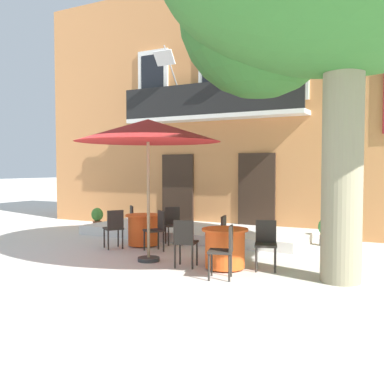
{
  "coord_description": "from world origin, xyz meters",
  "views": [
    {
      "loc": [
        5.3,
        -7.05,
        1.88
      ],
      "look_at": [
        0.09,
        2.44,
        1.3
      ],
      "focal_mm": 41.97,
      "sensor_mm": 36.0,
      "label": 1
    }
  ],
  "objects_px": {
    "cafe_chair_near_tree_3": "(266,241)",
    "cafe_chair_middle_3": "(136,221)",
    "cafe_chair_near_tree_0": "(229,235)",
    "cafe_chair_middle_0": "(114,226)",
    "ground_planter_left": "(97,217)",
    "ground_planter_right": "(325,230)",
    "cafe_table_middle": "(143,230)",
    "cafe_chair_middle_2": "(173,223)",
    "cafe_chair_middle_1": "(157,228)",
    "cafe_chair_near_tree_2": "(225,248)",
    "cafe_chair_near_tree_1": "(185,240)",
    "cafe_table_near_tree": "(225,248)",
    "cafe_umbrella": "(148,131)"
  },
  "relations": [
    {
      "from": "cafe_chair_middle_0",
      "to": "ground_planter_right",
      "type": "relative_size",
      "value": 1.37
    },
    {
      "from": "cafe_chair_middle_1",
      "to": "ground_planter_right",
      "type": "height_order",
      "value": "cafe_chair_middle_1"
    },
    {
      "from": "cafe_chair_middle_1",
      "to": "ground_planter_left",
      "type": "height_order",
      "value": "cafe_chair_middle_1"
    },
    {
      "from": "cafe_chair_near_tree_3",
      "to": "ground_planter_right",
      "type": "relative_size",
      "value": 1.37
    },
    {
      "from": "cafe_table_near_tree",
      "to": "cafe_umbrella",
      "type": "height_order",
      "value": "cafe_umbrella"
    },
    {
      "from": "cafe_chair_middle_1",
      "to": "cafe_umbrella",
      "type": "distance_m",
      "value": 2.37
    },
    {
      "from": "cafe_chair_near_tree_0",
      "to": "ground_planter_right",
      "type": "xyz_separation_m",
      "value": [
        1.31,
        2.75,
        -0.16
      ]
    },
    {
      "from": "cafe_chair_near_tree_3",
      "to": "cafe_chair_middle_0",
      "type": "height_order",
      "value": "same"
    },
    {
      "from": "cafe_chair_near_tree_1",
      "to": "cafe_chair_middle_1",
      "type": "height_order",
      "value": "same"
    },
    {
      "from": "cafe_chair_near_tree_0",
      "to": "cafe_table_middle",
      "type": "xyz_separation_m",
      "value": [
        -2.52,
        0.61,
        -0.14
      ]
    },
    {
      "from": "cafe_chair_near_tree_1",
      "to": "cafe_table_near_tree",
      "type": "bearing_deg",
      "value": 19.82
    },
    {
      "from": "cafe_table_near_tree",
      "to": "cafe_chair_middle_3",
      "type": "bearing_deg",
      "value": 151.61
    },
    {
      "from": "cafe_chair_near_tree_0",
      "to": "cafe_chair_middle_0",
      "type": "relative_size",
      "value": 1.0
    },
    {
      "from": "cafe_chair_near_tree_0",
      "to": "cafe_chair_middle_0",
      "type": "bearing_deg",
      "value": -178.95
    },
    {
      "from": "cafe_chair_near_tree_1",
      "to": "ground_planter_right",
      "type": "bearing_deg",
      "value": 64.42
    },
    {
      "from": "cafe_table_near_tree",
      "to": "cafe_chair_near_tree_2",
      "type": "xyz_separation_m",
      "value": [
        0.31,
        -0.69,
        0.14
      ]
    },
    {
      "from": "cafe_chair_near_tree_0",
      "to": "cafe_chair_middle_1",
      "type": "bearing_deg",
      "value": 173.39
    },
    {
      "from": "cafe_chair_middle_0",
      "to": "ground_planter_left",
      "type": "distance_m",
      "value": 3.68
    },
    {
      "from": "cafe_umbrella",
      "to": "ground_planter_left",
      "type": "bearing_deg",
      "value": 141.73
    },
    {
      "from": "cafe_chair_near_tree_2",
      "to": "cafe_table_middle",
      "type": "relative_size",
      "value": 1.05
    },
    {
      "from": "cafe_table_middle",
      "to": "cafe_chair_near_tree_3",
      "type": "bearing_deg",
      "value": -16.2
    },
    {
      "from": "ground_planter_left",
      "to": "ground_planter_right",
      "type": "height_order",
      "value": "ground_planter_right"
    },
    {
      "from": "cafe_chair_near_tree_0",
      "to": "cafe_chair_middle_1",
      "type": "relative_size",
      "value": 1.0
    },
    {
      "from": "cafe_chair_near_tree_2",
      "to": "cafe_table_near_tree",
      "type": "bearing_deg",
      "value": 114.31
    },
    {
      "from": "cafe_chair_near_tree_1",
      "to": "cafe_chair_middle_0",
      "type": "relative_size",
      "value": 1.0
    },
    {
      "from": "cafe_chair_middle_3",
      "to": "ground_planter_right",
      "type": "xyz_separation_m",
      "value": [
        4.41,
        1.66,
        -0.16
      ]
    },
    {
      "from": "cafe_chair_middle_1",
      "to": "cafe_chair_middle_2",
      "type": "height_order",
      "value": "same"
    },
    {
      "from": "cafe_table_near_tree",
      "to": "cafe_chair_near_tree_3",
      "type": "distance_m",
      "value": 0.77
    },
    {
      "from": "cafe_umbrella",
      "to": "ground_planter_left",
      "type": "relative_size",
      "value": 4.5
    },
    {
      "from": "cafe_chair_middle_1",
      "to": "ground_planter_left",
      "type": "distance_m",
      "value": 4.32
    },
    {
      "from": "ground_planter_left",
      "to": "cafe_chair_middle_2",
      "type": "bearing_deg",
      "value": -20.02
    },
    {
      "from": "cafe_chair_near_tree_2",
      "to": "ground_planter_right",
      "type": "distance_m",
      "value": 4.22
    },
    {
      "from": "cafe_chair_near_tree_2",
      "to": "cafe_chair_middle_2",
      "type": "distance_m",
      "value": 3.65
    },
    {
      "from": "cafe_chair_near_tree_3",
      "to": "ground_planter_left",
      "type": "height_order",
      "value": "cafe_chair_near_tree_3"
    },
    {
      "from": "cafe_table_middle",
      "to": "cafe_chair_middle_2",
      "type": "distance_m",
      "value": 0.77
    },
    {
      "from": "ground_planter_left",
      "to": "cafe_chair_middle_1",
      "type": "bearing_deg",
      "value": -31.4
    },
    {
      "from": "cafe_chair_middle_3",
      "to": "ground_planter_left",
      "type": "height_order",
      "value": "cafe_chair_middle_3"
    },
    {
      "from": "cafe_chair_middle_0",
      "to": "ground_planter_left",
      "type": "xyz_separation_m",
      "value": [
        -2.68,
        2.52,
        -0.17
      ]
    },
    {
      "from": "cafe_table_middle",
      "to": "cafe_chair_near_tree_0",
      "type": "bearing_deg",
      "value": -13.57
    },
    {
      "from": "cafe_chair_middle_0",
      "to": "cafe_table_middle",
      "type": "bearing_deg",
      "value": 61.16
    },
    {
      "from": "cafe_table_middle",
      "to": "cafe_chair_middle_1",
      "type": "height_order",
      "value": "cafe_chair_middle_1"
    },
    {
      "from": "cafe_chair_near_tree_3",
      "to": "cafe_chair_middle_3",
      "type": "relative_size",
      "value": 1.0
    },
    {
      "from": "cafe_chair_middle_1",
      "to": "ground_planter_left",
      "type": "relative_size",
      "value": 1.41
    },
    {
      "from": "cafe_chair_middle_1",
      "to": "ground_planter_left",
      "type": "xyz_separation_m",
      "value": [
        -3.68,
        2.25,
        -0.17
      ]
    },
    {
      "from": "cafe_table_middle",
      "to": "cafe_chair_middle_0",
      "type": "height_order",
      "value": "cafe_chair_middle_0"
    },
    {
      "from": "cafe_chair_near_tree_1",
      "to": "cafe_umbrella",
      "type": "xyz_separation_m",
      "value": [
        -0.93,
        0.15,
        2.08
      ]
    },
    {
      "from": "cafe_chair_middle_1",
      "to": "cafe_chair_middle_0",
      "type": "bearing_deg",
      "value": -165.02
    },
    {
      "from": "cafe_chair_near_tree_1",
      "to": "cafe_chair_near_tree_3",
      "type": "xyz_separation_m",
      "value": [
        1.39,
        0.58,
        0.0
      ]
    },
    {
      "from": "cafe_chair_middle_3",
      "to": "cafe_chair_middle_1",
      "type": "bearing_deg",
      "value": -35.56
    },
    {
      "from": "cafe_chair_middle_1",
      "to": "cafe_chair_middle_2",
      "type": "xyz_separation_m",
      "value": [
        -0.15,
        0.96,
        0.0
      ]
    }
  ]
}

